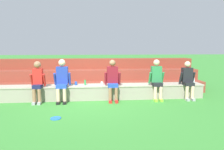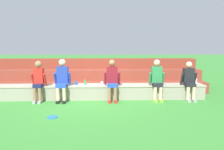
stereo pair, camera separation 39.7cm
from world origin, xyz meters
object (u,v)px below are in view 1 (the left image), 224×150
object	(u,v)px
person_center	(113,79)
plastic_cup_right_end	(76,83)
frisbee	(56,118)
plastic_cup_left_end	(102,83)
person_right_of_center	(157,79)
water_bottle_near_left	(194,80)
person_far_left	(38,81)
person_left_of_center	(62,79)
person_far_right	(188,79)
water_bottle_mid_right	(85,82)

from	to	relation	value
person_center	plastic_cup_right_end	distance (m)	1.31
plastic_cup_right_end	frisbee	world-z (taller)	plastic_cup_right_end
plastic_cup_right_end	plastic_cup_left_end	world-z (taller)	plastic_cup_right_end
person_right_of_center	water_bottle_near_left	bearing A→B (deg)	12.55
person_right_of_center	person_far_left	bearing A→B (deg)	-179.78
person_center	frisbee	size ratio (longest dim) A/B	5.18
person_center	person_far_left	bearing A→B (deg)	-179.79
person_far_left	person_left_of_center	bearing A→B (deg)	3.04
person_center	person_left_of_center	bearing A→B (deg)	178.90
person_center	person_far_right	bearing A→B (deg)	0.06
person_far_left	person_right_of_center	xyz separation A→B (m)	(3.98, 0.02, 0.01)
person_right_of_center	water_bottle_mid_right	size ratio (longest dim) A/B	6.43
person_left_of_center	person_center	distance (m)	1.68
person_far_right	plastic_cup_right_end	size ratio (longest dim) A/B	10.63
water_bottle_near_left	person_center	bearing A→B (deg)	-173.57
person_center	plastic_cup_right_end	xyz separation A→B (m)	(-1.26, 0.33, -0.18)
person_right_of_center	frisbee	world-z (taller)	person_right_of_center
water_bottle_mid_right	frisbee	xyz separation A→B (m)	(-0.68, -1.87, -0.59)
person_far_left	person_left_of_center	world-z (taller)	person_left_of_center
person_center	plastic_cup_left_end	distance (m)	0.52
frisbee	person_center	bearing A→B (deg)	44.59
person_right_of_center	plastic_cup_right_end	distance (m)	2.80
person_center	water_bottle_mid_right	size ratio (longest dim) A/B	6.42
water_bottle_mid_right	water_bottle_near_left	bearing A→B (deg)	0.87
person_left_of_center	person_far_right	distance (m)	4.32
person_far_left	person_right_of_center	world-z (taller)	person_right_of_center
person_far_left	plastic_cup_right_end	distance (m)	1.26
person_left_of_center	frisbee	xyz separation A→B (m)	(0.07, -1.62, -0.75)
plastic_cup_right_end	person_center	bearing A→B (deg)	-14.56
plastic_cup_right_end	plastic_cup_left_end	xyz separation A→B (m)	(0.91, 0.01, -0.01)
water_bottle_mid_right	person_far_left	bearing A→B (deg)	-169.19
person_left_of_center	frisbee	bearing A→B (deg)	-87.66
water_bottle_near_left	frisbee	xyz separation A→B (m)	(-4.65, -1.93, -0.59)
person_far_right	water_bottle_mid_right	bearing A→B (deg)	175.54
water_bottle_mid_right	plastic_cup_right_end	xyz separation A→B (m)	(-0.32, 0.04, -0.04)
plastic_cup_right_end	person_far_right	bearing A→B (deg)	-4.75
person_left_of_center	person_far_right	world-z (taller)	person_left_of_center
plastic_cup_left_end	water_bottle_near_left	bearing A→B (deg)	0.12
person_right_of_center	person_far_right	xyz separation A→B (m)	(1.11, -0.00, -0.04)
person_center	plastic_cup_left_end	world-z (taller)	person_center
water_bottle_mid_right	plastic_cup_left_end	size ratio (longest dim) A/B	2.05
person_left_of_center	plastic_cup_right_end	size ratio (longest dim) A/B	11.35
person_far_left	plastic_cup_left_end	world-z (taller)	person_far_left
person_center	water_bottle_mid_right	xyz separation A→B (m)	(-0.94, 0.28, -0.14)
person_far_right	plastic_cup_left_end	bearing A→B (deg)	173.66
person_far_left	water_bottle_mid_right	bearing A→B (deg)	10.81
person_left_of_center	person_right_of_center	size ratio (longest dim) A/B	1.02
water_bottle_near_left	plastic_cup_left_end	bearing A→B (deg)	-179.88
plastic_cup_right_end	frisbee	xyz separation A→B (m)	(-0.36, -1.92, -0.55)
person_center	frisbee	bearing A→B (deg)	-135.41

